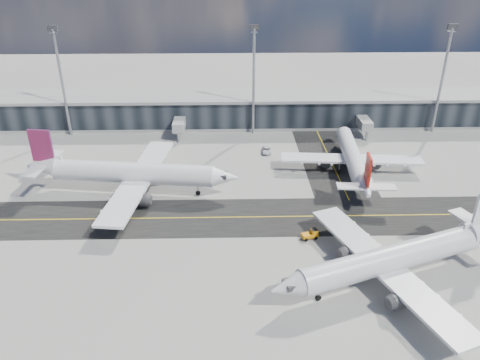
{
  "coord_description": "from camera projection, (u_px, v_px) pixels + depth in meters",
  "views": [
    {
      "loc": [
        -6.44,
        -72.89,
        47.74
      ],
      "look_at": [
        -4.49,
        9.94,
        5.0
      ],
      "focal_mm": 35.0,
      "sensor_mm": 36.0,
      "label": 1
    }
  ],
  "objects": [
    {
      "name": "terminal_concourse",
      "position": [
        252.0,
        111.0,
        133.72
      ],
      "size": [
        152.0,
        19.8,
        8.8
      ],
      "color": "black",
      "rests_on": "ground"
    },
    {
      "name": "ground",
      "position": [
        265.0,
        228.0,
        86.78
      ],
      "size": [
        300.0,
        300.0,
        0.0
      ],
      "primitive_type": "plane",
      "color": "gray",
      "rests_on": "ground"
    },
    {
      "name": "floodlight_masts",
      "position": [
        254.0,
        77.0,
        122.28
      ],
      "size": [
        102.5,
        0.7,
        28.9
      ],
      "color": "gray",
      "rests_on": "ground"
    },
    {
      "name": "airliner_redtail",
      "position": [
        353.0,
        158.0,
        105.61
      ],
      "size": [
        32.47,
        38.05,
        11.27
      ],
      "rotation": [
        0.0,
        0.0,
        -0.08
      ],
      "color": "white",
      "rests_on": "ground"
    },
    {
      "name": "airliner_af",
      "position": [
        130.0,
        173.0,
        97.31
      ],
      "size": [
        45.0,
        38.47,
        13.32
      ],
      "rotation": [
        0.0,
        0.0,
        -1.7
      ],
      "color": "white",
      "rests_on": "ground"
    },
    {
      "name": "service_van",
      "position": [
        267.0,
        150.0,
        117.25
      ],
      "size": [
        2.46,
        4.81,
        1.3
      ],
      "primitive_type": "imported",
      "rotation": [
        0.0,
        0.0,
        -0.06
      ],
      "color": "white",
      "rests_on": "ground"
    },
    {
      "name": "taxiway_lanes",
      "position": [
        281.0,
        199.0,
        96.4
      ],
      "size": [
        180.0,
        63.0,
        0.03
      ],
      "color": "black",
      "rests_on": "ground"
    },
    {
      "name": "baggage_tug",
      "position": [
        311.0,
        234.0,
        83.43
      ],
      "size": [
        3.13,
        2.12,
        1.8
      ],
      "rotation": [
        0.0,
        0.0,
        -1.3
      ],
      "color": "orange",
      "rests_on": "ground"
    },
    {
      "name": "airliner_near",
      "position": [
        394.0,
        258.0,
        71.89
      ],
      "size": [
        40.33,
        34.86,
        12.35
      ],
      "rotation": [
        0.0,
        0.0,
        1.93
      ],
      "color": "silver",
      "rests_on": "ground"
    }
  ]
}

